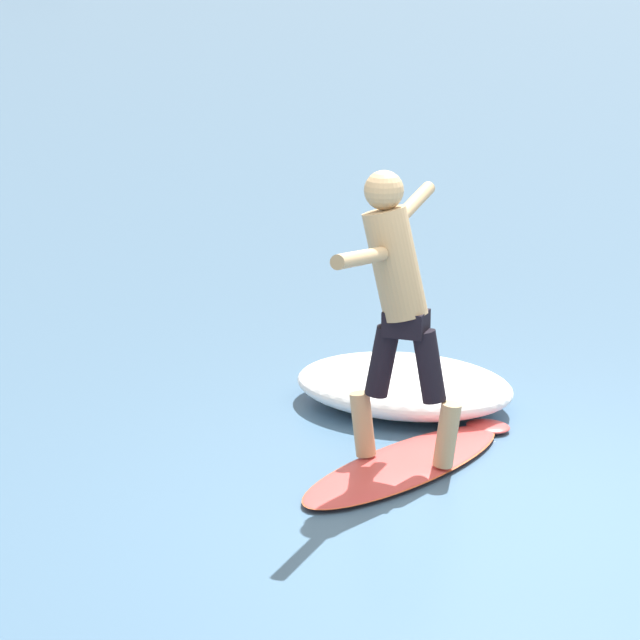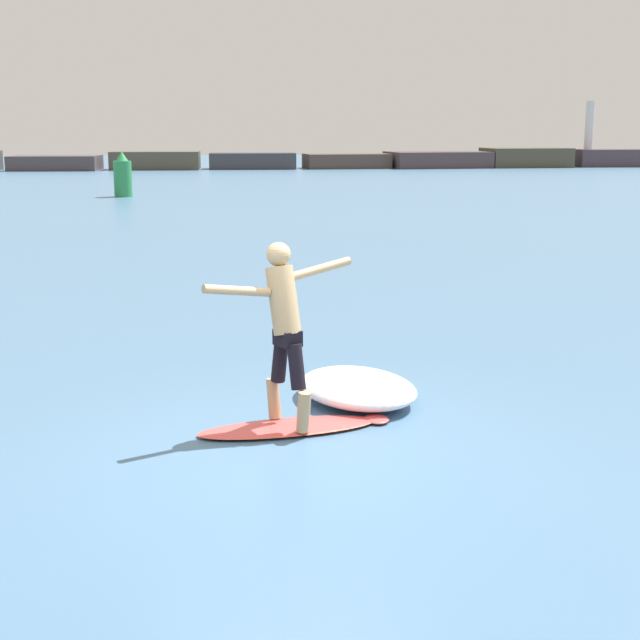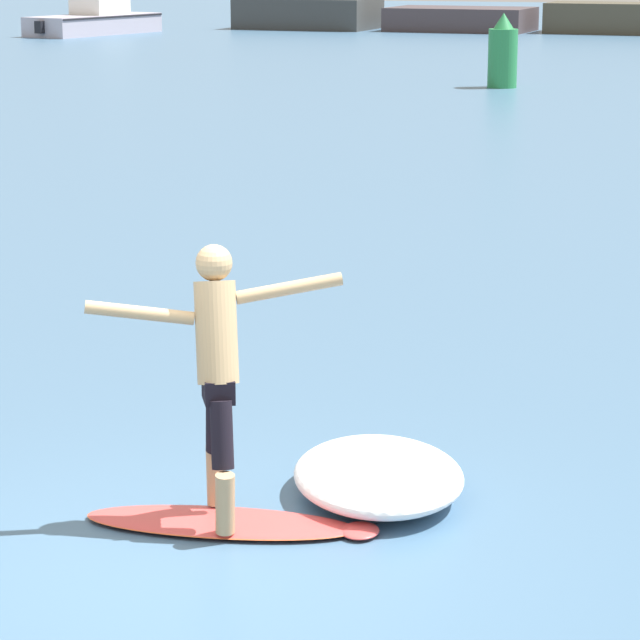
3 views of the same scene
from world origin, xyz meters
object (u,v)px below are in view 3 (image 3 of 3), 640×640
object	(u,v)px
surfboard	(226,523)
fishing_boat_near_jetty	(97,20)
channel_marker_buoy	(503,54)
surfer	(217,359)

from	to	relation	value
surfboard	fishing_boat_near_jetty	xyz separation A→B (m)	(-25.54, 54.29, 0.61)
channel_marker_buoy	surfboard	bearing A→B (deg)	-83.62
surfer	fishing_boat_near_jetty	bearing A→B (deg)	115.16
fishing_boat_near_jetty	channel_marker_buoy	xyz separation A→B (m)	(21.83, -21.08, 0.29)
surfer	channel_marker_buoy	world-z (taller)	channel_marker_buoy
surfboard	surfer	world-z (taller)	surfer
fishing_boat_near_jetty	channel_marker_buoy	size ratio (longest dim) A/B	3.97
surfboard	channel_marker_buoy	world-z (taller)	channel_marker_buoy
fishing_boat_near_jetty	channel_marker_buoy	world-z (taller)	fishing_boat_near_jetty
surfer	channel_marker_buoy	distance (m)	33.35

